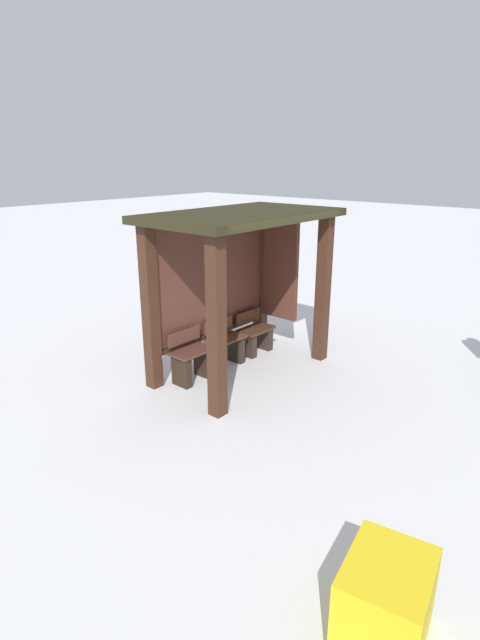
{
  "coord_description": "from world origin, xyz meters",
  "views": [
    {
      "loc": [
        -5.42,
        -4.62,
        3.24
      ],
      "look_at": [
        -0.2,
        -0.12,
        0.94
      ],
      "focal_mm": 27.31,
      "sensor_mm": 36.0,
      "label": 1
    }
  ],
  "objects_px": {
    "bench_left_inside": "(192,361)",
    "bench_right_inside": "(255,336)",
    "grit_bin": "(385,604)",
    "bus_shelter": "(238,258)",
    "bench_center_inside": "(225,347)"
  },
  "relations": [
    {
      "from": "bench_left_inside",
      "to": "bench_right_inside",
      "type": "xyz_separation_m",
      "value": [
        1.51,
        0.0,
        -0.02
      ]
    },
    {
      "from": "bench_right_inside",
      "to": "grit_bin",
      "type": "distance_m",
      "value": 5.43
    },
    {
      "from": "bus_shelter",
      "to": "grit_bin",
      "type": "distance_m",
      "value": 5.08
    },
    {
      "from": "bench_center_inside",
      "to": "grit_bin",
      "type": "xyz_separation_m",
      "value": [
        -2.83,
        -4.07,
        0.02
      ]
    },
    {
      "from": "bench_left_inside",
      "to": "bench_center_inside",
      "type": "distance_m",
      "value": 0.76
    },
    {
      "from": "bus_shelter",
      "to": "bench_center_inside",
      "type": "relative_size",
      "value": 3.85
    },
    {
      "from": "bus_shelter",
      "to": "bench_left_inside",
      "type": "xyz_separation_m",
      "value": [
        -0.85,
        0.18,
        -1.47
      ]
    },
    {
      "from": "bench_left_inside",
      "to": "bench_center_inside",
      "type": "relative_size",
      "value": 1.02
    },
    {
      "from": "bus_shelter",
      "to": "bench_center_inside",
      "type": "distance_m",
      "value": 1.49
    },
    {
      "from": "bus_shelter",
      "to": "bench_right_inside",
      "type": "xyz_separation_m",
      "value": [
        0.66,
        0.18,
        -1.49
      ]
    },
    {
      "from": "bench_left_inside",
      "to": "bench_center_inside",
      "type": "xyz_separation_m",
      "value": [
        0.76,
        0.0,
        -0.01
      ]
    },
    {
      "from": "bus_shelter",
      "to": "bench_left_inside",
      "type": "bearing_deg",
      "value": 168.02
    },
    {
      "from": "bench_center_inside",
      "to": "grit_bin",
      "type": "distance_m",
      "value": 4.96
    },
    {
      "from": "bench_center_inside",
      "to": "bench_left_inside",
      "type": "bearing_deg",
      "value": -179.94
    },
    {
      "from": "bus_shelter",
      "to": "bench_right_inside",
      "type": "bearing_deg",
      "value": 15.35
    }
  ]
}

